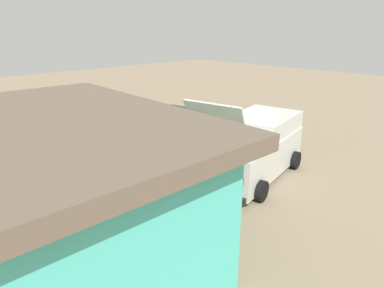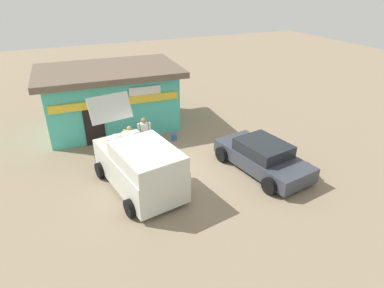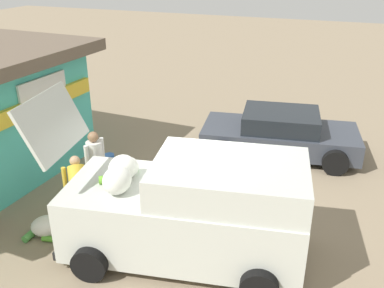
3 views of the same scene
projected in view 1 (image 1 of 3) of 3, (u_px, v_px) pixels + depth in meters
The scene contains 8 objects.
ground_plane at pixel (212, 167), 11.76m from camera, with size 60.00×60.00×0.00m, color gray.
storefront_bar at pixel (66, 187), 6.77m from camera, with size 7.16×4.82×3.09m.
delivery_van at pixel (253, 147), 10.88m from camera, with size 2.82×4.90×2.92m.
parked_sedan at pixel (172, 125), 14.77m from camera, with size 2.69×4.39×1.23m.
vendor_standing at pixel (175, 160), 9.81m from camera, with size 0.56×0.39×1.68m.
customer_bending at pixel (199, 171), 9.37m from camera, with size 0.69×0.66×1.41m.
unloaded_banana_pile at pixel (205, 204), 8.92m from camera, with size 0.76×0.78×0.41m.
paint_bucket at pixel (126, 176), 10.71m from camera, with size 0.27×0.27×0.30m, color blue.
Camera 1 is at (-7.22, 8.10, 4.68)m, focal length 30.91 mm.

